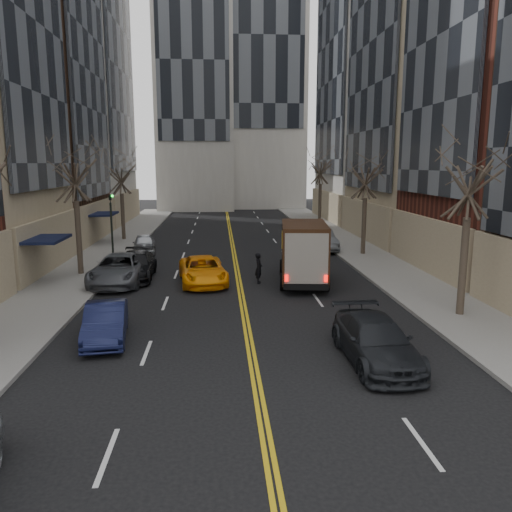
% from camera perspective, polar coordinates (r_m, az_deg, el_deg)
% --- Properties ---
extents(ground, '(160.00, 160.00, 0.00)m').
position_cam_1_polar(ground, '(10.21, 2.62, -27.07)').
color(ground, black).
rests_on(ground, ground).
extents(sidewalk_left, '(4.00, 66.00, 0.15)m').
position_cam_1_polar(sidewalk_left, '(36.45, -16.85, 0.36)').
color(sidewalk_left, slate).
rests_on(sidewalk_left, ground).
extents(sidewalk_right, '(4.00, 66.00, 0.15)m').
position_cam_1_polar(sidewalk_right, '(36.95, 11.53, 0.74)').
color(sidewalk_right, slate).
rests_on(sidewalk_right, ground).
extents(streetwall_left, '(14.00, 49.50, 36.00)m').
position_cam_1_polar(streetwall_left, '(42.85, -27.17, 22.02)').
color(streetwall_left, '#562319').
rests_on(streetwall_left, ground).
extents(streetwall_right, '(12.26, 49.00, 34.00)m').
position_cam_1_polar(streetwall_right, '(44.71, 20.18, 21.37)').
color(streetwall_right, '#4C301E').
rests_on(streetwall_right, ground).
extents(tree_lf_mid, '(3.20, 3.20, 8.91)m').
position_cam_1_polar(tree_lf_mid, '(29.09, -20.14, 10.64)').
color(tree_lf_mid, '#382D23').
rests_on(tree_lf_mid, sidewalk_left).
extents(tree_lf_far, '(3.20, 3.20, 8.12)m').
position_cam_1_polar(tree_lf_far, '(41.76, -15.24, 9.90)').
color(tree_lf_far, '#382D23').
rests_on(tree_lf_far, sidewalk_left).
extents(tree_rt_near, '(3.20, 3.20, 8.71)m').
position_cam_1_polar(tree_rt_near, '(21.41, 23.42, 10.29)').
color(tree_rt_near, '#382D23').
rests_on(tree_rt_near, sidewalk_right).
extents(tree_rt_mid, '(3.20, 3.20, 8.32)m').
position_cam_1_polar(tree_rt_mid, '(34.46, 12.49, 10.20)').
color(tree_rt_mid, '#382D23').
rests_on(tree_rt_mid, sidewalk_right).
extents(tree_rt_far, '(3.20, 3.20, 9.11)m').
position_cam_1_polar(tree_rt_far, '(49.02, 7.43, 11.06)').
color(tree_rt_far, '#382D23').
rests_on(tree_rt_far, sidewalk_right).
extents(traffic_signal, '(0.29, 0.26, 4.70)m').
position_cam_1_polar(traffic_signal, '(30.88, -16.19, 3.78)').
color(traffic_signal, black).
rests_on(traffic_signal, sidewalk_left).
extents(ups_truck, '(2.94, 6.12, 3.23)m').
position_cam_1_polar(ups_truck, '(26.16, 5.44, 0.36)').
color(ups_truck, black).
rests_on(ups_truck, ground).
extents(observer_sedan, '(2.10, 4.90, 1.41)m').
position_cam_1_polar(observer_sedan, '(16.45, 13.50, -9.39)').
color(observer_sedan, black).
rests_on(observer_sedan, ground).
extents(taxi, '(2.89, 5.22, 1.38)m').
position_cam_1_polar(taxi, '(26.36, -6.10, -1.65)').
color(taxi, '#FF990A').
rests_on(taxi, ground).
extents(pedestrian, '(0.42, 0.61, 1.61)m').
position_cam_1_polar(pedestrian, '(26.21, 0.32, -1.40)').
color(pedestrian, black).
rests_on(pedestrian, ground).
extents(parked_lf_b, '(1.91, 4.13, 1.31)m').
position_cam_1_polar(parked_lf_b, '(18.70, -16.81, -7.27)').
color(parked_lf_b, '#111637').
rests_on(parked_lf_b, ground).
extents(parked_lf_c, '(2.64, 5.53, 1.52)m').
position_cam_1_polar(parked_lf_c, '(27.13, -15.38, -1.47)').
color(parked_lf_c, '#515359').
rests_on(parked_lf_c, ground).
extents(parked_lf_d, '(2.13, 4.99, 1.43)m').
position_cam_1_polar(parked_lf_d, '(28.07, -13.61, -1.09)').
color(parked_lf_d, black).
rests_on(parked_lf_d, ground).
extents(parked_lf_e, '(1.98, 3.98, 1.30)m').
position_cam_1_polar(parked_lf_e, '(35.97, -12.66, 1.36)').
color(parked_lf_e, '#A8AAAF').
rests_on(parked_lf_e, ground).
extents(parked_rt_a, '(1.94, 4.88, 1.58)m').
position_cam_1_polar(parked_rt_a, '(36.58, 7.33, 1.90)').
color(parked_rt_a, '#515559').
rests_on(parked_rt_a, ground).
extents(parked_rt_b, '(2.45, 5.01, 1.37)m').
position_cam_1_polar(parked_rt_b, '(41.85, 5.85, 2.88)').
color(parked_rt_b, '#B1B3BA').
rests_on(parked_rt_b, ground).
extents(parked_rt_c, '(2.41, 4.76, 1.33)m').
position_cam_1_polar(parked_rt_c, '(43.50, 5.46, 3.14)').
color(parked_rt_c, black).
rests_on(parked_rt_c, ground).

